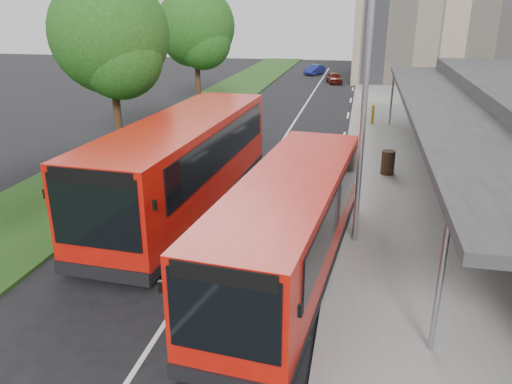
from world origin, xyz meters
TOP-DOWN VIEW (x-y plane):
  - ground at (0.00, 0.00)m, footprint 120.00×120.00m
  - pavement at (6.00, 20.00)m, footprint 5.00×80.00m
  - grass_verge at (-7.00, 20.00)m, footprint 5.00×80.00m
  - lane_centre_line at (0.00, 15.00)m, footprint 0.12×70.00m
  - kerb_dashes at (3.30, 19.00)m, footprint 0.12×56.00m
  - tree_mid at (-7.01, 9.05)m, footprint 5.26×5.26m
  - tree_far at (-7.01, 21.05)m, footprint 5.18×5.18m
  - lamp_post_near at (4.12, 2.00)m, footprint 1.44×0.28m
  - lamp_post_far at (4.12, 22.00)m, footprint 1.44×0.28m
  - bus_main at (2.48, -0.18)m, footprint 3.44×10.15m
  - bus_second at (-1.87, 3.80)m, footprint 3.54×11.75m
  - litter_bin at (5.42, 8.96)m, footprint 0.74×0.74m
  - bollard at (4.86, 19.00)m, footprint 0.20×0.20m
  - car_near at (1.39, 37.32)m, footprint 1.92×3.28m
  - car_far at (-1.09, 43.64)m, footprint 2.21×3.37m

SIDE VIEW (x-z plane):
  - ground at x=0.00m, z-range 0.00..0.00m
  - kerb_dashes at x=3.30m, z-range 0.00..0.01m
  - lane_centre_line at x=0.00m, z-range 0.00..0.01m
  - grass_verge at x=-7.00m, z-range 0.00..0.10m
  - pavement at x=6.00m, z-range 0.00..0.15m
  - car_near at x=1.39m, z-range 0.00..1.05m
  - car_far at x=-1.09m, z-range 0.00..1.05m
  - litter_bin at x=5.42m, z-range 0.15..1.18m
  - bollard at x=4.86m, z-range 0.15..1.29m
  - bus_main at x=2.48m, z-range 0.04..2.86m
  - bus_second at x=-1.87m, z-range 0.04..3.33m
  - lamp_post_near at x=4.12m, z-range 0.72..8.72m
  - lamp_post_far at x=4.12m, z-range 0.72..8.72m
  - tree_far at x=-7.01m, z-range 1.21..9.54m
  - tree_mid at x=-7.01m, z-range 1.23..9.68m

